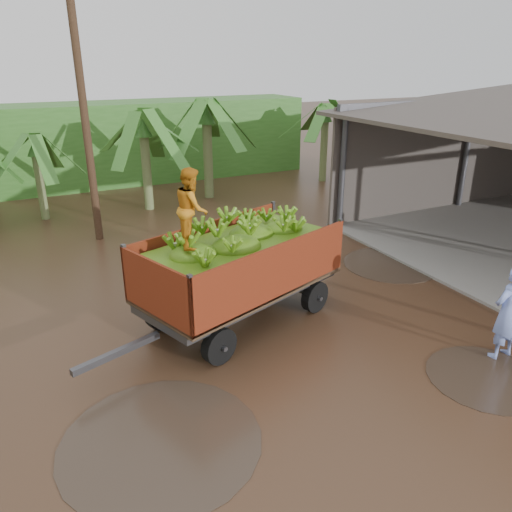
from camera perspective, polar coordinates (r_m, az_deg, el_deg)
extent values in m
plane|color=black|center=(10.57, 3.65, -9.63)|extent=(100.00, 100.00, 0.00)
cube|color=#383330|center=(21.03, 22.47, 10.62)|extent=(12.00, 0.12, 4.00)
cube|color=#2D661E|center=(24.19, -20.34, 11.71)|extent=(22.00, 3.00, 3.60)
cube|color=#47474C|center=(9.51, -15.56, -10.60)|extent=(1.71, 0.69, 0.12)
imported|color=orange|center=(9.59, -7.36, 5.47)|extent=(0.79, 0.90, 1.55)
imported|color=#7E96E5|center=(10.72, 26.85, -5.77)|extent=(0.71, 0.47, 1.94)
cylinder|color=#47301E|center=(16.16, -19.15, 16.08)|extent=(0.24, 0.24, 8.41)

